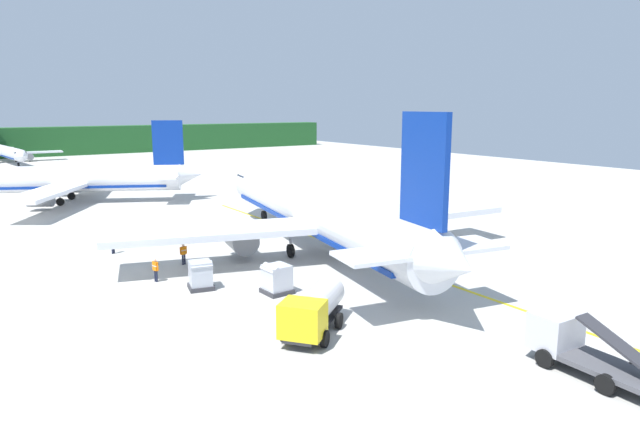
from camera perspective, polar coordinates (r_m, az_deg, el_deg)
airliner_foreground at (r=47.33m, az=-0.48°, el=0.11°), size 34.50×41.54×11.90m
airliner_mid_apron at (r=79.21m, az=-25.10°, el=3.12°), size 33.98×28.70×10.44m
airliner_far_taxiway at (r=141.82m, az=-29.21°, el=5.45°), size 23.31×28.17×8.04m
service_truck_fuel at (r=30.84m, az=-0.62°, el=-9.66°), size 5.74×5.14×2.40m
service_truck_baggage at (r=29.53m, az=24.74°, el=-12.14°), size 2.58×7.13×2.75m
cargo_container_near at (r=38.97m, az=-12.03°, el=-6.14°), size 1.93×1.93×2.05m
cargo_container_mid at (r=37.41m, az=-4.43°, el=-6.66°), size 1.86×1.86×2.05m
cargo_container_far at (r=43.00m, az=8.67°, el=-4.54°), size 2.16×2.16×1.88m
crew_marshaller at (r=41.31m, az=-16.37°, el=-5.36°), size 0.36×0.60×1.67m
crew_loader_left at (r=50.20m, az=-20.32°, el=-2.68°), size 0.55×0.44×1.77m
crew_loader_right at (r=45.16m, az=-13.71°, el=-3.86°), size 0.62×0.32×1.66m
apron_guide_line at (r=46.20m, az=5.45°, el=-4.52°), size 0.30×60.00×0.01m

